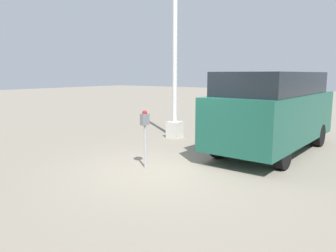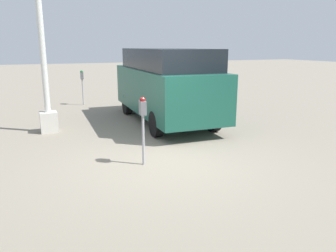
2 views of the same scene
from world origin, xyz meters
TOP-DOWN VIEW (x-y plane):
  - ground_plane at (0.00, 0.00)m, footprint 80.00×80.00m
  - parking_meter_near at (-0.08, 0.41)m, footprint 0.21×0.13m
  - parking_meter_far at (7.20, 0.40)m, footprint 0.21×0.13m
  - lamp_post at (3.32, 1.94)m, footprint 0.44×0.44m
  - parked_van at (3.20, -1.44)m, footprint 5.08×2.08m

SIDE VIEW (x-z plane):
  - ground_plane at x=0.00m, z-range 0.00..0.00m
  - parking_meter_near at x=-0.08m, z-range 0.32..1.66m
  - parking_meter_far at x=7.20m, z-range 0.32..1.67m
  - parked_van at x=3.20m, z-range 0.09..2.29m
  - lamp_post at x=3.32m, z-range -1.01..4.39m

